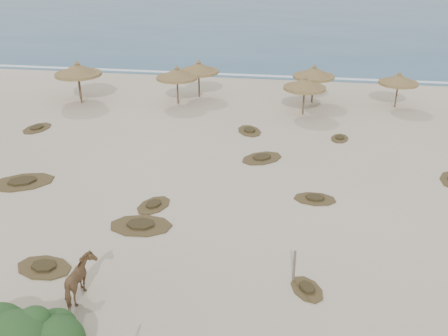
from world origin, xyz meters
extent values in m
plane|color=beige|center=(0.00, 0.00, 0.00)|extent=(160.00, 160.00, 0.00)
cube|color=#275775|center=(0.00, 75.00, 0.00)|extent=(200.00, 100.00, 0.01)
cube|color=white|center=(0.00, 26.00, 0.00)|extent=(70.00, 0.60, 0.01)
cylinder|color=brown|center=(-10.56, 17.24, 1.05)|extent=(0.12, 0.12, 2.10)
cylinder|color=olive|center=(-10.56, 17.24, 1.92)|extent=(3.03, 3.03, 0.18)
cone|color=olive|center=(-10.56, 17.24, 2.25)|extent=(2.93, 2.93, 0.75)
cone|color=olive|center=(-10.56, 17.24, 2.70)|extent=(0.36, 0.36, 0.22)
cylinder|color=brown|center=(-10.11, 16.37, 1.14)|extent=(0.13, 0.13, 2.28)
cylinder|color=olive|center=(-10.11, 16.37, 2.08)|extent=(3.56, 3.56, 0.20)
cone|color=olive|center=(-10.11, 16.37, 2.44)|extent=(3.44, 3.44, 0.81)
cone|color=olive|center=(-10.11, 16.37, 2.93)|extent=(0.39, 0.39, 0.24)
cylinder|color=brown|center=(-2.07, 19.17, 1.03)|extent=(0.12, 0.12, 2.07)
cylinder|color=olive|center=(-2.07, 19.17, 1.89)|extent=(3.90, 3.90, 0.18)
cone|color=olive|center=(-2.07, 19.17, 2.21)|extent=(3.77, 3.77, 0.74)
cone|color=olive|center=(-2.07, 19.17, 2.66)|extent=(0.35, 0.35, 0.22)
cylinder|color=brown|center=(-3.24, 17.31, 1.02)|extent=(0.12, 0.12, 2.05)
cylinder|color=olive|center=(-3.24, 17.31, 1.87)|extent=(3.69, 3.69, 0.18)
cone|color=olive|center=(-3.24, 17.31, 2.19)|extent=(3.57, 3.57, 0.73)
cone|color=olive|center=(-3.24, 17.31, 2.63)|extent=(0.35, 0.35, 0.21)
cylinder|color=brown|center=(6.21, 19.04, 1.03)|extent=(0.12, 0.12, 2.06)
cylinder|color=olive|center=(6.21, 19.04, 1.89)|extent=(3.43, 3.43, 0.18)
cone|color=olive|center=(6.21, 19.04, 2.21)|extent=(3.32, 3.32, 0.74)
cone|color=olive|center=(6.21, 19.04, 2.65)|extent=(0.35, 0.35, 0.22)
cylinder|color=brown|center=(5.61, 16.27, 0.99)|extent=(0.11, 0.11, 1.98)
cylinder|color=olive|center=(5.61, 16.27, 1.81)|extent=(2.85, 2.85, 0.17)
cone|color=olive|center=(5.61, 16.27, 2.12)|extent=(2.76, 2.76, 0.71)
cone|color=olive|center=(5.61, 16.27, 2.55)|extent=(0.34, 0.34, 0.21)
cylinder|color=brown|center=(11.95, 18.79, 0.94)|extent=(0.11, 0.11, 1.89)
cylinder|color=olive|center=(11.95, 18.79, 1.72)|extent=(3.18, 3.18, 0.16)
cone|color=olive|center=(11.95, 18.79, 2.02)|extent=(3.08, 3.08, 0.67)
cone|color=olive|center=(11.95, 18.79, 2.43)|extent=(0.32, 0.32, 0.20)
imported|color=olive|center=(-1.34, -3.82, 0.69)|extent=(0.85, 1.68, 1.38)
cylinder|color=#706254|center=(5.50, -1.91, 0.63)|extent=(0.09, 0.09, 1.26)
ellipsoid|color=#2B5625|center=(-1.38, -5.67, 0.38)|extent=(1.32, 1.32, 0.99)
ellipsoid|color=#2B5625|center=(-1.71, -6.10, 0.99)|extent=(0.99, 0.99, 0.74)
ellipsoid|color=#2B5625|center=(-2.37, -6.54, 1.04)|extent=(0.88, 0.88, 0.66)
camera|label=1|loc=(5.29, -16.07, 10.80)|focal=40.00mm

